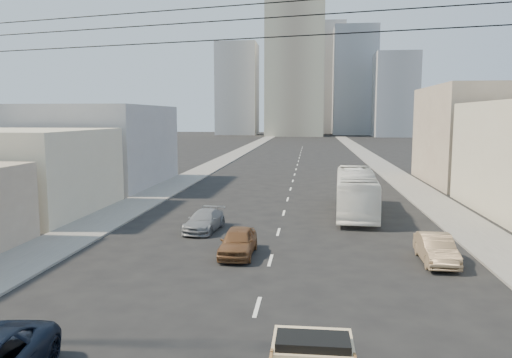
% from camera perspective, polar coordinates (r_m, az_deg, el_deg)
% --- Properties ---
extents(sidewalk_left, '(3.50, 180.00, 0.12)m').
position_cam_1_polar(sidewalk_left, '(80.90, -3.45, 2.30)').
color(sidewalk_left, slate).
rests_on(sidewalk_left, ground).
extents(sidewalk_right, '(3.50, 180.00, 0.12)m').
position_cam_1_polar(sidewalk_right, '(80.36, 13.31, 2.09)').
color(sidewalk_right, slate).
rests_on(sidewalk_right, ground).
extents(lane_dashes, '(0.15, 104.00, 0.01)m').
position_cam_1_polar(lane_dashes, '(62.86, 4.52, 0.83)').
color(lane_dashes, silver).
rests_on(lane_dashes, ground).
extents(city_bus, '(3.27, 11.44, 3.15)m').
position_cam_1_polar(city_bus, '(36.28, 11.34, -1.47)').
color(city_bus, white).
rests_on(city_bus, ground).
extents(sedan_brown, '(1.67, 4.09, 1.39)m').
position_cam_1_polar(sedan_brown, '(25.22, -2.06, -7.17)').
color(sedan_brown, brown).
rests_on(sedan_brown, ground).
extents(sedan_tan, '(1.48, 4.11, 1.35)m').
position_cam_1_polar(sedan_tan, '(25.45, 19.89, -7.53)').
color(sedan_tan, '#917454').
rests_on(sedan_tan, ground).
extents(sedan_grey, '(2.18, 4.44, 1.24)m').
position_cam_1_polar(sedan_grey, '(30.66, -5.93, -4.76)').
color(sedan_grey, gray).
rests_on(sedan_grey, ground).
extents(overhead_wires, '(23.01, 5.02, 0.72)m').
position_cam_1_polar(overhead_wires, '(11.29, -3.54, 17.46)').
color(overhead_wires, black).
rests_on(overhead_wires, ground).
extents(bldg_right_far, '(12.00, 16.00, 10.00)m').
position_cam_1_polar(bldg_right_far, '(56.47, 25.07, 4.54)').
color(bldg_right_far, tan).
rests_on(bldg_right_far, ground).
extents(bldg_left_mid, '(11.00, 12.00, 6.00)m').
position_cam_1_polar(bldg_left_mid, '(39.62, -25.56, 0.77)').
color(bldg_left_mid, beige).
rests_on(bldg_left_mid, ground).
extents(bldg_left_far, '(12.00, 16.00, 8.00)m').
position_cam_1_polar(bldg_left_far, '(53.04, -17.54, 3.67)').
color(bldg_left_far, '#939396').
rests_on(bldg_left_far, ground).
extents(high_rise_tower, '(20.00, 20.00, 60.00)m').
position_cam_1_polar(high_rise_tower, '(181.02, 4.50, 14.49)').
color(high_rise_tower, tan).
rests_on(high_rise_tower, ground).
extents(midrise_ne, '(16.00, 16.00, 40.00)m').
position_cam_1_polar(midrise_ne, '(195.55, 11.19, 10.89)').
color(midrise_ne, '#969A9F').
rests_on(midrise_ne, ground).
extents(midrise_nw, '(15.00, 15.00, 34.00)m').
position_cam_1_polar(midrise_nw, '(191.75, -2.13, 10.20)').
color(midrise_nw, '#969A9F').
rests_on(midrise_nw, ground).
extents(midrise_back, '(18.00, 18.00, 44.00)m').
position_cam_1_polar(midrise_back, '(210.03, 7.52, 11.25)').
color(midrise_back, '#939396').
rests_on(midrise_back, ground).
extents(midrise_east, '(14.00, 14.00, 28.00)m').
position_cam_1_polar(midrise_east, '(176.84, 15.62, 9.22)').
color(midrise_east, '#969A9F').
rests_on(midrise_east, ground).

